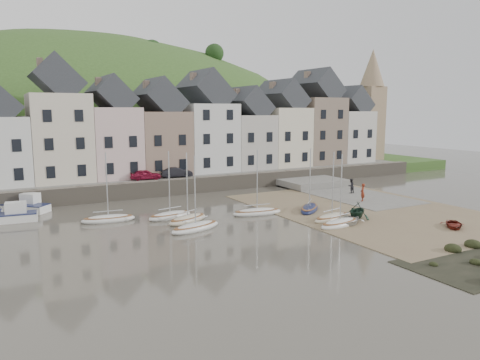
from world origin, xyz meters
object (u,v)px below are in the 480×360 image
sailboat_0 (108,219)px  person_dark (351,186)px  rowboat_white (350,220)px  rowboat_green (357,210)px  person_red (363,192)px  car_right (177,172)px  car_left (146,175)px  rowboat_red (454,224)px

sailboat_0 → person_dark: bearing=-0.4°
rowboat_white → rowboat_green: size_ratio=1.05×
person_red → car_right: (-14.69, 16.29, 1.16)m
sailboat_0 → rowboat_white: sailboat_0 is taller
person_dark → rowboat_green: bearing=44.3°
person_red → car_left: (-18.57, 16.29, 1.15)m
car_left → car_right: (3.88, 0.00, 0.02)m
rowboat_red → car_left: car_left is taller
rowboat_red → rowboat_green: bearing=172.5°
rowboat_green → person_red: person_red is taller
rowboat_green → person_red: size_ratio=1.49×
rowboat_green → person_red: bearing=105.0°
rowboat_white → sailboat_0: bearing=-155.3°
car_right → person_red: bearing=-128.8°
rowboat_white → car_right: car_right is taller
rowboat_green → car_left: car_left is taller
rowboat_green → car_left: (-12.75, 21.69, 1.41)m
rowboat_white → car_right: size_ratio=0.78×
person_red → person_dark: 4.68m
sailboat_0 → car_left: (7.09, 11.95, 1.94)m
rowboat_green → car_right: 23.48m
person_dark → car_left: car_left is taller
rowboat_red → car_right: 31.22m
car_left → rowboat_red: bearing=-136.9°
rowboat_white → rowboat_red: (6.59, -5.19, -0.03)m
rowboat_red → person_red: size_ratio=1.42×
person_red → car_right: bearing=-87.5°
car_right → rowboat_red: bearing=-145.0°
person_dark → car_left: (-20.74, 12.14, 1.23)m
sailboat_0 → rowboat_red: 29.35m
sailboat_0 → rowboat_red: (24.54, -16.10, 0.07)m
person_red → rowboat_white: bearing=0.9°
sailboat_0 → car_right: sailboat_0 is taller
rowboat_red → car_right: (-13.57, 28.05, 1.88)m
rowboat_red → person_dark: 16.25m
sailboat_0 → rowboat_green: 22.11m
rowboat_red → sailboat_0: bearing=-167.3°
rowboat_white → person_red: (7.71, 6.57, 0.69)m
rowboat_red → person_dark: (3.29, 15.91, 0.63)m
rowboat_red → person_red: 11.84m
car_left → person_dark: bearing=-109.2°
car_right → sailboat_0: bearing=146.6°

